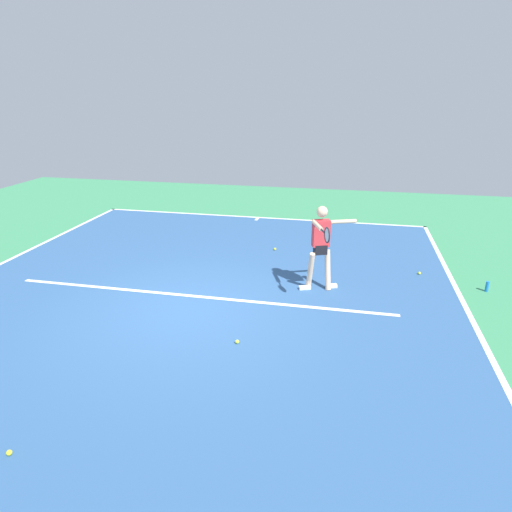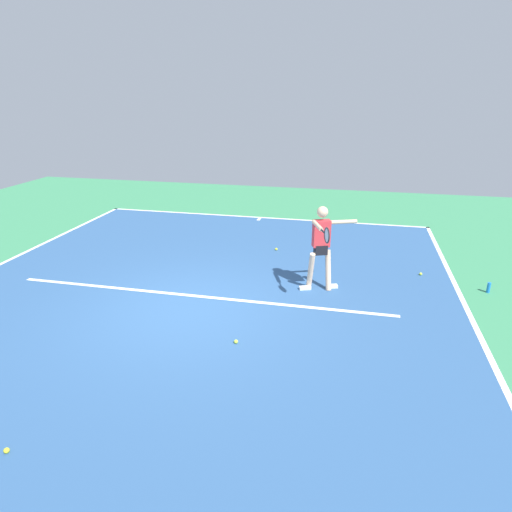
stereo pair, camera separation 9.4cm
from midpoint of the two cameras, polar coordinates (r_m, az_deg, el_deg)
The scene contains 12 objects.
ground_plane at distance 8.59m, azimuth -9.11°, elevation -6.74°, with size 23.21×23.21×0.00m, color #388456.
court_surface at distance 8.59m, azimuth -9.11°, elevation -6.73°, with size 10.48×13.38×0.00m, color #2D5484.
court_line_baseline_near at distance 14.56m, azimuth 0.10°, elevation 4.98°, with size 10.48×0.10×0.01m, color white.
court_line_sideline_left at distance 8.41m, azimuth 26.70°, elevation -9.45°, with size 0.10×13.38×0.01m, color white.
court_line_service at distance 9.06m, azimuth -7.86°, elevation -5.15°, with size 7.86×0.10×0.01m, color white.
court_line_centre_mark at distance 14.37m, azimuth -0.07°, elevation 4.77°, with size 0.10×0.30×0.01m, color white.
tennis_player at distance 9.01m, azimuth 8.09°, elevation 1.71°, with size 1.08×1.33×1.78m.
tennis_ball_by_sideline at distance 11.52m, azimuth 2.22°, elevation 0.90°, with size 0.07×0.07×0.07m, color yellow.
tennis_ball_far_corner at distance 10.64m, azimuth 20.00°, elevation -2.08°, with size 0.07×0.07×0.07m, color #C6E53D.
tennis_ball_near_player at distance 7.41m, azimuth -2.81°, elevation -10.93°, with size 0.07×0.07×0.07m, color #C6E53D.
tennis_ball_centre_court at distance 6.20m, azimuth -29.53°, elevation -21.13°, with size 0.07×0.07×0.07m, color yellow.
water_bottle at distance 10.29m, azimuth 27.31°, elevation -3.50°, with size 0.07×0.07×0.22m, color blue.
Camera 1 is at (-2.84, 7.10, 3.89)m, focal length 31.16 mm.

